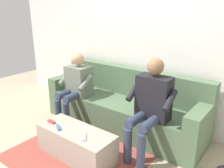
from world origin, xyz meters
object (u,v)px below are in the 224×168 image
coffee_table (76,143)px  remote_blue (58,127)px  person_right_seated (76,84)px  person_left_seated (151,103)px  couch (123,107)px  remote_red (52,122)px  remote_white (84,137)px

coffee_table → remote_blue: 0.29m
coffee_table → person_right_seated: (0.66, -0.66, 0.46)m
person_left_seated → person_right_seated: 1.32m
couch → remote_blue: bearing=79.9°
couch → person_left_seated: 0.84m
remote_red → remote_blue: remote_red is taller
person_left_seated → remote_white: person_left_seated is taller
remote_white → remote_blue: 0.40m
person_right_seated → remote_red: size_ratio=9.52×
person_right_seated → remote_white: person_right_seated is taller
remote_white → remote_blue: bearing=51.5°
person_left_seated → person_right_seated: person_left_seated is taller
coffee_table → remote_red: remote_red is taller
couch → remote_white: couch is taller
person_left_seated → remote_red: bearing=33.1°
couch → person_right_seated: person_right_seated is taller
couch → person_left_seated: (-0.66, 0.38, 0.36)m
coffee_table → remote_blue: bearing=26.2°
person_left_seated → remote_white: 0.88m
coffee_table → remote_red: bearing=8.3°
person_left_seated → remote_red: size_ratio=10.32×
coffee_table → remote_blue: remote_blue is taller
person_right_seated → couch: bearing=-152.4°
remote_red → person_right_seated: bearing=-67.4°
remote_red → remote_white: bearing=-179.5°
person_left_seated → remote_red: (1.04, 0.68, -0.30)m
couch → remote_red: size_ratio=21.36×
couch → coffee_table: 1.01m
person_left_seated → remote_blue: person_left_seated is taller
couch → remote_red: (0.38, 1.06, 0.06)m
person_right_seated → remote_blue: person_right_seated is taller
remote_blue → person_left_seated: bearing=69.3°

